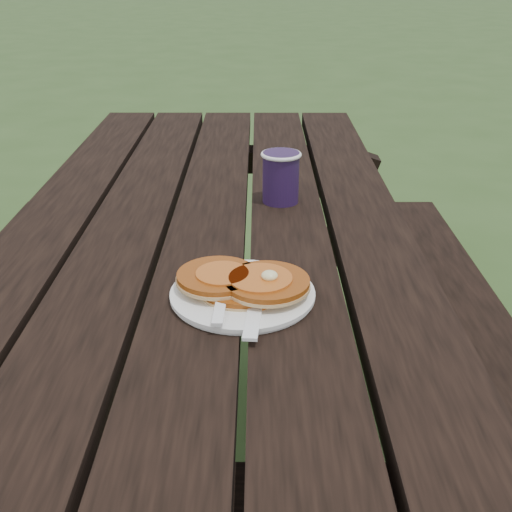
{
  "coord_description": "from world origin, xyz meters",
  "views": [
    {
      "loc": [
        0.09,
        -1.12,
        1.21
      ],
      "look_at": [
        0.09,
        -0.26,
        0.8
      ],
      "focal_mm": 45.0,
      "sensor_mm": 36.0,
      "label": 1
    }
  ],
  "objects_px": {
    "plate": "(243,295)",
    "coffee_cup": "(281,174)",
    "pancake_stack": "(243,282)",
    "picnic_table": "(214,386)"
  },
  "relations": [
    {
      "from": "picnic_table",
      "to": "pancake_stack",
      "type": "relative_size",
      "value": 9.23
    },
    {
      "from": "pancake_stack",
      "to": "coffee_cup",
      "type": "bearing_deg",
      "value": 80.48
    },
    {
      "from": "pancake_stack",
      "to": "coffee_cup",
      "type": "relative_size",
      "value": 1.89
    },
    {
      "from": "picnic_table",
      "to": "coffee_cup",
      "type": "bearing_deg",
      "value": 36.91
    },
    {
      "from": "pancake_stack",
      "to": "coffee_cup",
      "type": "xyz_separation_m",
      "value": [
        0.07,
        0.4,
        0.03
      ]
    },
    {
      "from": "plate",
      "to": "coffee_cup",
      "type": "bearing_deg",
      "value": 80.37
    },
    {
      "from": "plate",
      "to": "coffee_cup",
      "type": "distance_m",
      "value": 0.41
    },
    {
      "from": "coffee_cup",
      "to": "pancake_stack",
      "type": "bearing_deg",
      "value": -99.52
    },
    {
      "from": "picnic_table",
      "to": "pancake_stack",
      "type": "bearing_deg",
      "value": -75.96
    },
    {
      "from": "plate",
      "to": "pancake_stack",
      "type": "bearing_deg",
      "value": 66.83
    }
  ]
}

